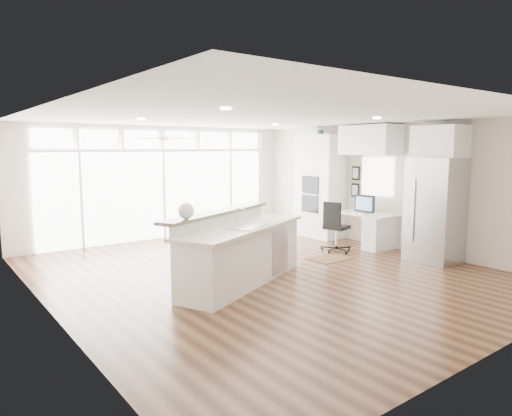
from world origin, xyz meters
TOP-DOWN VIEW (x-y plane):
  - floor at (0.00, 0.00)m, footprint 7.00×8.00m
  - ceiling at (0.00, 0.00)m, footprint 7.00×8.00m
  - wall_back at (0.00, 4.00)m, footprint 7.00×0.04m
  - wall_front at (0.00, -4.00)m, footprint 7.00×0.04m
  - wall_left at (-3.50, 0.00)m, footprint 0.04×8.00m
  - wall_right at (3.50, 0.00)m, footprint 0.04×8.00m
  - glass_wall at (0.00, 3.94)m, footprint 5.80×0.06m
  - transom_row at (0.00, 3.94)m, footprint 5.90×0.06m
  - desk_window at (3.46, 0.30)m, footprint 0.04×0.85m
  - ceiling_fan at (-0.50, 2.80)m, footprint 1.16×1.16m
  - recessed_lights at (0.00, 0.20)m, footprint 3.40×3.00m
  - oven_cabinet at (3.17, 1.80)m, footprint 0.64×1.20m
  - desk_nook at (3.13, 0.30)m, footprint 0.72×1.30m
  - upper_cabinets at (3.17, 0.30)m, footprint 0.64×1.30m
  - refrigerator at (3.11, -1.35)m, footprint 0.76×0.90m
  - fridge_cabinet at (3.17, -1.35)m, footprint 0.64×0.90m
  - framed_photos at (3.46, 0.92)m, footprint 0.06×0.22m
  - kitchen_island at (-0.66, -0.29)m, footprint 3.09×2.19m
  - rug at (1.68, 0.00)m, footprint 0.82×0.60m
  - office_chair at (2.25, 0.37)m, footprint 0.66×0.63m
  - fishbowl at (-1.69, -0.32)m, footprint 0.32×0.32m
  - monitor at (3.05, 0.30)m, footprint 0.11×0.51m
  - keyboard at (2.88, 0.30)m, footprint 0.17×0.35m
  - potted_plant at (3.17, 1.80)m, footprint 0.27×0.30m

SIDE VIEW (x-z plane):
  - floor at x=0.00m, z-range -0.02..0.00m
  - rug at x=1.68m, z-range 0.00..0.01m
  - desk_nook at x=3.13m, z-range 0.00..0.76m
  - office_chair at x=2.25m, z-range 0.00..1.06m
  - kitchen_island at x=-0.66m, z-range 0.00..1.15m
  - keyboard at x=2.88m, z-range 0.76..0.78m
  - monitor at x=3.05m, z-range 0.76..1.18m
  - refrigerator at x=3.11m, z-range 0.00..2.00m
  - glass_wall at x=0.00m, z-range 0.01..2.09m
  - oven_cabinet at x=3.17m, z-range 0.00..2.50m
  - fishbowl at x=-1.69m, z-range 1.15..1.39m
  - wall_back at x=0.00m, z-range 0.00..2.70m
  - wall_front at x=0.00m, z-range 0.00..2.70m
  - wall_left at x=-3.50m, z-range 0.00..2.70m
  - wall_right at x=3.50m, z-range 0.00..2.70m
  - framed_photos at x=3.46m, z-range 1.00..1.80m
  - desk_window at x=3.46m, z-range 1.12..1.98m
  - fridge_cabinet at x=3.17m, z-range 2.00..2.60m
  - upper_cabinets at x=3.17m, z-range 2.03..2.67m
  - transom_row at x=0.00m, z-range 2.18..2.58m
  - ceiling_fan at x=-0.50m, z-range 2.32..2.64m
  - potted_plant at x=3.17m, z-range 2.50..2.71m
  - recessed_lights at x=0.00m, z-range 2.67..2.69m
  - ceiling at x=0.00m, z-range 2.69..2.71m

